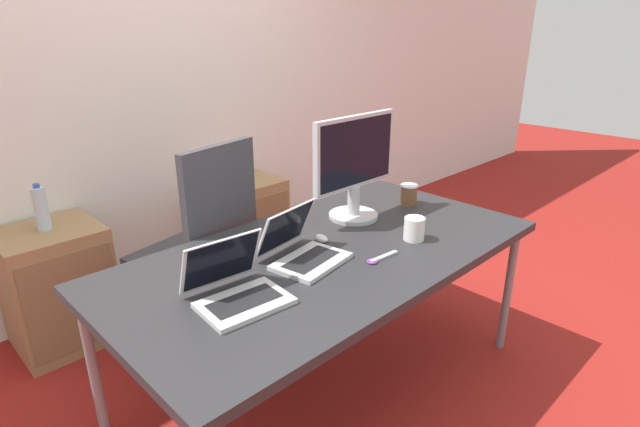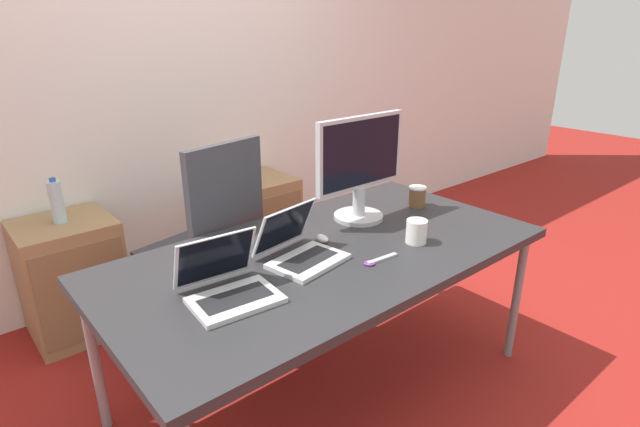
{
  "view_description": "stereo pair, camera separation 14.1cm",
  "coord_description": "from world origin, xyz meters",
  "px_view_note": "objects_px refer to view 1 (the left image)",
  "views": [
    {
      "loc": [
        -1.35,
        -1.33,
        1.6
      ],
      "look_at": [
        0.0,
        0.05,
        0.86
      ],
      "focal_mm": 28.0,
      "sensor_mm": 36.0,
      "label": 1
    },
    {
      "loc": [
        -1.25,
        -1.42,
        1.6
      ],
      "look_at": [
        0.0,
        0.05,
        0.86
      ],
      "focal_mm": 28.0,
      "sensor_mm": 36.0,
      "label": 2
    }
  ],
  "objects_px": {
    "cabinet_right": "(243,226)",
    "coffee_cup_brown": "(409,194)",
    "office_chair": "(200,269)",
    "mouse": "(321,239)",
    "cabinet_left": "(58,287)",
    "coffee_cup_white": "(414,229)",
    "laptop_right": "(236,288)",
    "water_bottle": "(41,209)",
    "laptop_left": "(302,250)",
    "monitor": "(355,166)"
  },
  "relations": [
    {
      "from": "cabinet_right",
      "to": "laptop_left",
      "type": "height_order",
      "value": "laptop_left"
    },
    {
      "from": "monitor",
      "to": "coffee_cup_brown",
      "type": "distance_m",
      "value": 0.41
    },
    {
      "from": "laptop_right",
      "to": "coffee_cup_white",
      "type": "relative_size",
      "value": 3.04
    },
    {
      "from": "office_chair",
      "to": "mouse",
      "type": "distance_m",
      "value": 0.77
    },
    {
      "from": "laptop_right",
      "to": "laptop_left",
      "type": "bearing_deg",
      "value": 10.93
    },
    {
      "from": "coffee_cup_white",
      "to": "coffee_cup_brown",
      "type": "distance_m",
      "value": 0.46
    },
    {
      "from": "cabinet_left",
      "to": "coffee_cup_white",
      "type": "relative_size",
      "value": 6.26
    },
    {
      "from": "cabinet_left",
      "to": "water_bottle",
      "type": "distance_m",
      "value": 0.43
    },
    {
      "from": "office_chair",
      "to": "laptop_left",
      "type": "relative_size",
      "value": 3.25
    },
    {
      "from": "mouse",
      "to": "coffee_cup_white",
      "type": "relative_size",
      "value": 0.66
    },
    {
      "from": "office_chair",
      "to": "coffee_cup_brown",
      "type": "distance_m",
      "value": 1.15
    },
    {
      "from": "office_chair",
      "to": "water_bottle",
      "type": "distance_m",
      "value": 0.81
    },
    {
      "from": "laptop_right",
      "to": "cabinet_left",
      "type": "bearing_deg",
      "value": 99.64
    },
    {
      "from": "monitor",
      "to": "office_chair",
      "type": "bearing_deg",
      "value": 134.1
    },
    {
      "from": "laptop_left",
      "to": "office_chair",
      "type": "bearing_deg",
      "value": 93.87
    },
    {
      "from": "cabinet_right",
      "to": "laptop_right",
      "type": "relative_size",
      "value": 2.06
    },
    {
      "from": "mouse",
      "to": "coffee_cup_brown",
      "type": "relative_size",
      "value": 0.65
    },
    {
      "from": "laptop_right",
      "to": "coffee_cup_brown",
      "type": "bearing_deg",
      "value": 8.0
    },
    {
      "from": "laptop_right",
      "to": "coffee_cup_brown",
      "type": "height_order",
      "value": "laptop_right"
    },
    {
      "from": "office_chair",
      "to": "cabinet_right",
      "type": "relative_size",
      "value": 1.69
    },
    {
      "from": "coffee_cup_white",
      "to": "coffee_cup_brown",
      "type": "relative_size",
      "value": 0.98
    },
    {
      "from": "water_bottle",
      "to": "coffee_cup_white",
      "type": "height_order",
      "value": "water_bottle"
    },
    {
      "from": "laptop_left",
      "to": "monitor",
      "type": "height_order",
      "value": "monitor"
    },
    {
      "from": "monitor",
      "to": "water_bottle",
      "type": "bearing_deg",
      "value": 135.65
    },
    {
      "from": "cabinet_right",
      "to": "monitor",
      "type": "distance_m",
      "value": 1.24
    },
    {
      "from": "office_chair",
      "to": "laptop_left",
      "type": "bearing_deg",
      "value": -86.13
    },
    {
      "from": "laptop_left",
      "to": "laptop_right",
      "type": "height_order",
      "value": "laptop_right"
    },
    {
      "from": "coffee_cup_white",
      "to": "laptop_left",
      "type": "bearing_deg",
      "value": 158.41
    },
    {
      "from": "monitor",
      "to": "coffee_cup_white",
      "type": "relative_size",
      "value": 5.03
    },
    {
      "from": "laptop_left",
      "to": "laptop_right",
      "type": "relative_size",
      "value": 1.07
    },
    {
      "from": "cabinet_right",
      "to": "mouse",
      "type": "xyz_separation_m",
      "value": [
        -0.4,
        -1.16,
        0.4
      ]
    },
    {
      "from": "cabinet_left",
      "to": "monitor",
      "type": "bearing_deg",
      "value": -44.29
    },
    {
      "from": "cabinet_left",
      "to": "water_bottle",
      "type": "bearing_deg",
      "value": 90.0
    },
    {
      "from": "cabinet_right",
      "to": "laptop_right",
      "type": "height_order",
      "value": "laptop_right"
    },
    {
      "from": "cabinet_right",
      "to": "coffee_cup_brown",
      "type": "height_order",
      "value": "coffee_cup_brown"
    },
    {
      "from": "coffee_cup_white",
      "to": "laptop_right",
      "type": "bearing_deg",
      "value": 171.95
    },
    {
      "from": "cabinet_left",
      "to": "mouse",
      "type": "xyz_separation_m",
      "value": [
        0.77,
        -1.16,
        0.4
      ]
    },
    {
      "from": "laptop_right",
      "to": "coffee_cup_brown",
      "type": "distance_m",
      "value": 1.23
    },
    {
      "from": "coffee_cup_brown",
      "to": "laptop_right",
      "type": "bearing_deg",
      "value": -172.0
    },
    {
      "from": "coffee_cup_white",
      "to": "mouse",
      "type": "bearing_deg",
      "value": 139.36
    },
    {
      "from": "cabinet_right",
      "to": "laptop_right",
      "type": "bearing_deg",
      "value": -126.12
    },
    {
      "from": "cabinet_left",
      "to": "laptop_right",
      "type": "xyz_separation_m",
      "value": [
        0.22,
        -1.3,
        0.43
      ]
    },
    {
      "from": "laptop_left",
      "to": "coffee_cup_white",
      "type": "distance_m",
      "value": 0.52
    },
    {
      "from": "coffee_cup_white",
      "to": "cabinet_right",
      "type": "bearing_deg",
      "value": 86.16
    },
    {
      "from": "water_bottle",
      "to": "cabinet_left",
      "type": "bearing_deg",
      "value": -90.0
    },
    {
      "from": "coffee_cup_white",
      "to": "cabinet_left",
      "type": "bearing_deg",
      "value": 127.09
    },
    {
      "from": "laptop_left",
      "to": "coffee_cup_white",
      "type": "relative_size",
      "value": 3.26
    },
    {
      "from": "monitor",
      "to": "coffee_cup_white",
      "type": "distance_m",
      "value": 0.42
    },
    {
      "from": "water_bottle",
      "to": "laptop_left",
      "type": "bearing_deg",
      "value": -64.42
    },
    {
      "from": "mouse",
      "to": "laptop_right",
      "type": "bearing_deg",
      "value": -165.27
    }
  ]
}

